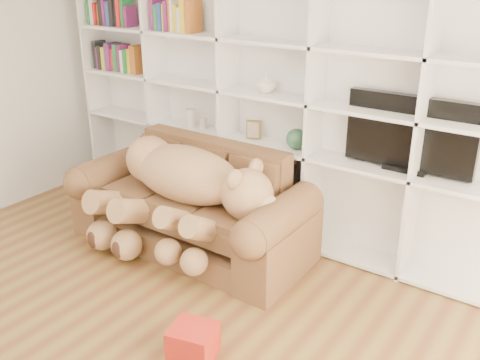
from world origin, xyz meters
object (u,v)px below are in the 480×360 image
Objects in this scene: teddy_bear at (180,187)px; sofa at (193,210)px; tv at (410,134)px; gift_box at (193,342)px.

sofa is at bearing 99.03° from teddy_bear.
sofa is at bearing -157.56° from tv.
sofa is 1.34× the size of teddy_bear.
tv is at bearing 28.68° from teddy_bear.
sofa is 2.16× the size of tv.
tv is (0.67, 1.82, 1.04)m from gift_box.
gift_box is at bearing -110.28° from tv.
tv reaches higher than gift_box.
teddy_bear is 5.74× the size of gift_box.
teddy_bear is 1.88m from tv.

